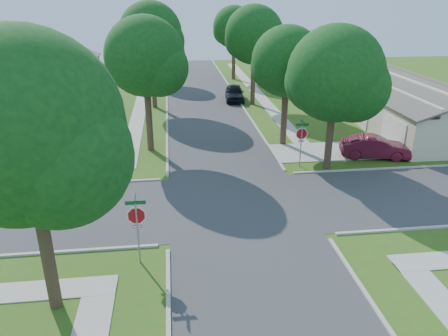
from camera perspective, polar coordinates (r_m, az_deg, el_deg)
name	(u,v)px	position (r m, az deg, el deg)	size (l,w,h in m)	color
ground	(237,204)	(22.76, 1.70, -4.72)	(100.00, 100.00, 0.00)	#325D19
road_ns	(237,204)	(22.76, 1.70, -4.71)	(7.00, 100.00, 0.02)	#333335
sidewalk_ne	(257,92)	(48.08, 4.29, 9.81)	(1.20, 40.00, 0.04)	#9E9B91
sidewalk_nw	(143,96)	(47.27, -10.57, 9.28)	(1.20, 40.00, 0.04)	#9E9B91
driveway	(335,151)	(31.06, 14.26, 2.18)	(8.80, 3.60, 0.05)	#9E9B91
stop_sign_sw	(137,219)	(17.50, -11.34, -6.49)	(1.05, 0.80, 2.98)	gray
stop_sign_ne	(302,136)	(27.25, 10.09, 4.18)	(1.05, 0.80, 2.98)	gray
tree_e_near	(288,65)	(30.46, 8.31, 13.19)	(4.97, 4.80, 8.28)	#38281C
tree_e_mid	(255,38)	(42.00, 4.03, 16.63)	(5.59, 5.40, 9.21)	#38281C
tree_e_far	(234,29)	(54.79, 1.35, 17.69)	(5.17, 5.00, 8.72)	#38281C
tree_w_near	(146,60)	(29.39, -10.16, 13.69)	(5.38, 5.20, 8.97)	#38281C
tree_w_mid	(151,36)	(41.25, -9.47, 16.63)	(5.80, 5.60, 9.56)	#38281C
tree_w_far	(155,34)	(54.28, -8.97, 16.90)	(4.76, 4.60, 8.04)	#38281C
tree_sw_corner	(28,136)	(14.32, -24.18, 3.82)	(6.21, 6.00, 9.55)	#38281C
tree_ne_corner	(336,78)	(26.47, 14.43, 11.28)	(5.80, 5.60, 8.66)	#38281C
house_ne_near	(419,112)	(37.51, 24.08, 6.73)	(8.42, 13.60, 4.23)	#B8AD91
house_ne_far	(336,72)	(53.37, 14.42, 12.07)	(8.42, 13.60, 4.23)	#B8AD91
house_nw_near	(6,111)	(38.34, -26.57, 6.62)	(8.42, 13.60, 4.23)	#B8AD91
house_nw_far	(56,73)	(54.32, -21.04, 11.47)	(8.42, 13.60, 4.23)	#B8AD91
car_driveway	(375,147)	(30.41, 19.09, 2.61)	(1.55, 4.44, 1.46)	maroon
car_curb_east	(235,93)	(44.34, 1.39, 9.80)	(1.81, 4.51, 1.54)	black
car_curb_west	(169,68)	(60.27, -7.16, 12.88)	(1.94, 4.77, 1.39)	black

